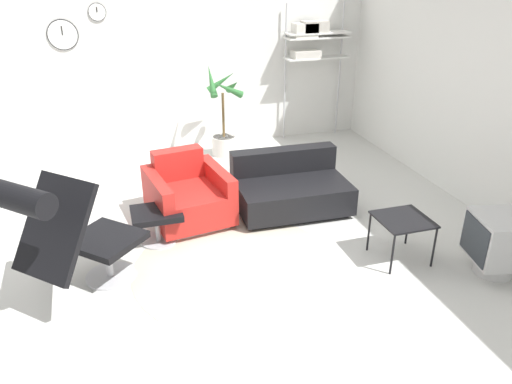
# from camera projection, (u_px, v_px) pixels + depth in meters

# --- Properties ---
(ground_plane) EXTENTS (12.00, 12.00, 0.00)m
(ground_plane) POSITION_uv_depth(u_px,v_px,m) (225.00, 248.00, 4.92)
(ground_plane) COLOR silver
(wall_back) EXTENTS (12.00, 0.09, 2.80)m
(wall_back) POSITION_uv_depth(u_px,v_px,m) (170.00, 52.00, 7.00)
(wall_back) COLOR silver
(wall_back) RESTS_ON ground_plane
(wall_right) EXTENTS (0.06, 12.00, 2.80)m
(wall_right) POSITION_uv_depth(u_px,v_px,m) (501.00, 87.00, 5.10)
(wall_right) COLOR silver
(wall_right) RESTS_ON ground_plane
(round_rug) EXTENTS (1.94, 1.94, 0.01)m
(round_rug) POSITION_uv_depth(u_px,v_px,m) (238.00, 267.00, 4.62)
(round_rug) COLOR #BCB29E
(round_rug) RESTS_ON ground_plane
(lounge_chair) EXTENTS (1.12, 1.13, 1.18)m
(lounge_chair) POSITION_uv_depth(u_px,v_px,m) (66.00, 228.00, 3.88)
(lounge_chair) COLOR #BCBCC1
(lounge_chair) RESTS_ON ground_plane
(ottoman) EXTENTS (0.49, 0.42, 0.35)m
(ottoman) POSITION_uv_depth(u_px,v_px,m) (157.00, 219.00, 4.93)
(ottoman) COLOR #BCBCC1
(ottoman) RESTS_ON ground_plane
(armchair_red) EXTENTS (0.91, 0.96, 0.72)m
(armchair_red) POSITION_uv_depth(u_px,v_px,m) (188.00, 197.00, 5.35)
(armchair_red) COLOR silver
(armchair_red) RESTS_ON ground_plane
(couch_low) EXTENTS (1.25, 0.86, 0.63)m
(couch_low) POSITION_uv_depth(u_px,v_px,m) (290.00, 189.00, 5.62)
(couch_low) COLOR black
(couch_low) RESTS_ON ground_plane
(side_table) EXTENTS (0.47, 0.47, 0.43)m
(side_table) POSITION_uv_depth(u_px,v_px,m) (403.00, 222.00, 4.60)
(side_table) COLOR black
(side_table) RESTS_ON ground_plane
(crt_television) EXTENTS (0.55, 0.57, 0.57)m
(crt_television) POSITION_uv_depth(u_px,v_px,m) (498.00, 242.00, 4.41)
(crt_television) COLOR #B7B7B7
(crt_television) RESTS_ON ground_plane
(potted_plant) EXTENTS (0.46, 0.53, 1.29)m
(potted_plant) POSITION_uv_depth(u_px,v_px,m) (224.00, 126.00, 7.09)
(potted_plant) COLOR silver
(potted_plant) RESTS_ON ground_plane
(shelf_unit) EXTENTS (0.96, 0.28, 2.02)m
(shelf_unit) POSITION_uv_depth(u_px,v_px,m) (311.00, 39.00, 7.29)
(shelf_unit) COLOR #BCBCC1
(shelf_unit) RESTS_ON ground_plane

